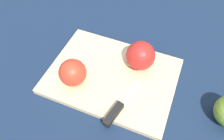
# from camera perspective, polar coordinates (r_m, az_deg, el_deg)

# --- Properties ---
(ground_plane) EXTENTS (4.00, 4.00, 0.00)m
(ground_plane) POSITION_cam_1_polar(r_m,az_deg,el_deg) (0.65, 0.00, -1.95)
(ground_plane) COLOR #14233D
(cutting_board) EXTENTS (0.40, 0.31, 0.02)m
(cutting_board) POSITION_cam_1_polar(r_m,az_deg,el_deg) (0.64, 0.00, -1.53)
(cutting_board) COLOR #D1B789
(cutting_board) RESTS_ON ground_plane
(apple_half_left) EXTENTS (0.08, 0.08, 0.08)m
(apple_half_left) POSITION_cam_1_polar(r_m,az_deg,el_deg) (0.60, -10.22, -0.66)
(apple_half_left) COLOR red
(apple_half_left) RESTS_ON cutting_board
(apple_half_right) EXTENTS (0.08, 0.08, 0.08)m
(apple_half_right) POSITION_cam_1_polar(r_m,az_deg,el_deg) (0.63, 7.42, 3.75)
(apple_half_right) COLOR red
(apple_half_right) RESTS_ON cutting_board
(knife) EXTENTS (0.07, 0.16, 0.02)m
(knife) POSITION_cam_1_polar(r_m,az_deg,el_deg) (0.56, 0.93, -10.77)
(knife) COLOR silver
(knife) RESTS_ON cutting_board
(apple_slice) EXTENTS (0.07, 0.07, 0.01)m
(apple_slice) POSITION_cam_1_polar(r_m,az_deg,el_deg) (0.67, 5.06, 3.34)
(apple_slice) COLOR beige
(apple_slice) RESTS_ON cutting_board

